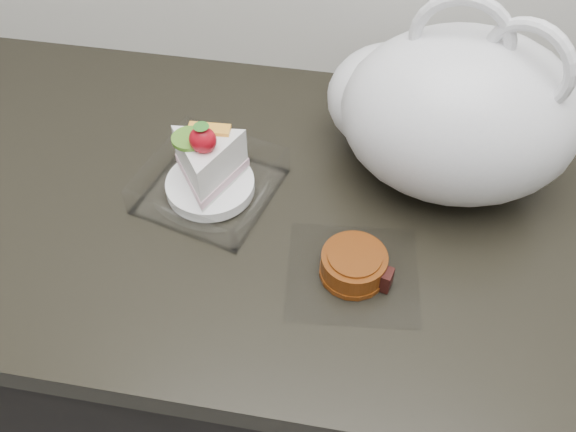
# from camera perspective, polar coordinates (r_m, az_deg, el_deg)

# --- Properties ---
(counter) EXTENTS (2.04, 0.64, 0.90)m
(counter) POSITION_cam_1_polar(r_m,az_deg,el_deg) (1.28, 4.61, -12.95)
(counter) COLOR black
(counter) RESTS_ON ground
(cake_tray) EXTENTS (0.21, 0.21, 0.14)m
(cake_tray) POSITION_cam_1_polar(r_m,az_deg,el_deg) (0.91, -7.06, 3.71)
(cake_tray) COLOR white
(cake_tray) RESTS_ON counter
(mooncake_wrap) EXTENTS (0.18, 0.17, 0.04)m
(mooncake_wrap) POSITION_cam_1_polar(r_m,az_deg,el_deg) (0.82, 5.94, -4.52)
(mooncake_wrap) COLOR white
(mooncake_wrap) RESTS_ON counter
(plastic_bag) EXTENTS (0.40, 0.34, 0.29)m
(plastic_bag) POSITION_cam_1_polar(r_m,az_deg,el_deg) (0.90, 13.84, 9.03)
(plastic_bag) COLOR white
(plastic_bag) RESTS_ON counter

